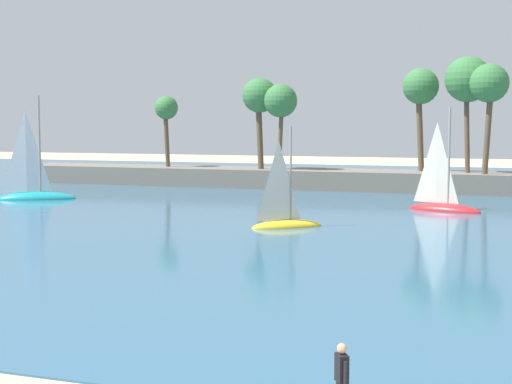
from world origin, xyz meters
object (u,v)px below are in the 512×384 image
at_px(sailboat_near_shore, 35,189).
at_px(sailboat_mid_bay, 443,201).
at_px(sailboat_far_left, 285,217).
at_px(person_at_waterline, 342,380).

distance_m(sailboat_near_shore, sailboat_mid_bay, 31.58).
relative_size(sailboat_near_shore, sailboat_mid_bay, 1.16).
bearing_deg(sailboat_far_left, sailboat_near_shore, 159.05).
xyz_separation_m(person_at_waterline, sailboat_far_left, (-9.48, 27.25, -0.26)).
distance_m(person_at_waterline, sailboat_far_left, 28.85).
bearing_deg(sailboat_mid_bay, sailboat_near_shore, -175.34).
height_order(person_at_waterline, sailboat_far_left, sailboat_far_left).
bearing_deg(sailboat_near_shore, sailboat_mid_bay, 4.66).
distance_m(sailboat_mid_bay, sailboat_far_left, 14.02).
height_order(sailboat_near_shore, sailboat_far_left, sailboat_near_shore).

